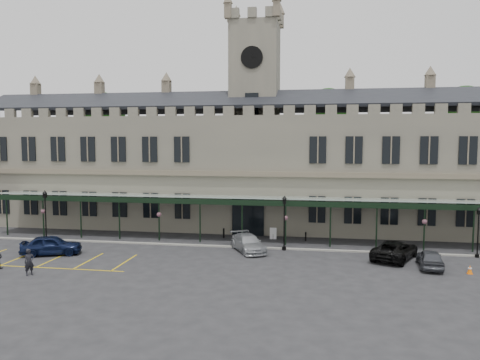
% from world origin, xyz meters
% --- Properties ---
extents(ground, '(140.00, 140.00, 0.00)m').
position_xyz_m(ground, '(0.00, 0.00, 0.00)').
color(ground, '#252527').
extents(station_building, '(60.00, 10.36, 17.30)m').
position_xyz_m(station_building, '(0.00, 15.91, 6.47)').
color(station_building, '#635F52').
rests_on(station_building, ground).
extents(clock_tower, '(5.60, 5.60, 24.80)m').
position_xyz_m(clock_tower, '(0.00, 16.00, 13.11)').
color(clock_tower, '#635F52').
rests_on(clock_tower, ground).
extents(canopy, '(50.00, 4.10, 4.30)m').
position_xyz_m(canopy, '(0.00, 7.46, 2.40)').
color(canopy, '#8C9E93').
rests_on(canopy, ground).
extents(kerb, '(60.00, 0.40, 0.12)m').
position_xyz_m(kerb, '(0.00, 5.50, 0.06)').
color(kerb, gray).
rests_on(kerb, ground).
extents(parking_markings, '(16.00, 6.00, 0.01)m').
position_xyz_m(parking_markings, '(-14.00, -1.50, 0.00)').
color(parking_markings, gold).
rests_on(parking_markings, ground).
extents(tree_behind_left, '(6.00, 6.00, 16.00)m').
position_xyz_m(tree_behind_left, '(-22.00, 25.00, 12.81)').
color(tree_behind_left, '#332314').
rests_on(tree_behind_left, ground).
extents(tree_behind_mid, '(6.00, 6.00, 16.00)m').
position_xyz_m(tree_behind_mid, '(8.00, 25.00, 12.81)').
color(tree_behind_mid, '#332314').
rests_on(tree_behind_mid, ground).
extents(tree_behind_right, '(6.00, 6.00, 16.00)m').
position_xyz_m(tree_behind_right, '(24.00, 25.00, 12.81)').
color(tree_behind_right, '#332314').
rests_on(tree_behind_right, ground).
extents(lamp_post_left, '(0.46, 0.46, 4.85)m').
position_xyz_m(lamp_post_left, '(-18.52, 5.25, 2.87)').
color(lamp_post_left, black).
rests_on(lamp_post_left, ground).
extents(lamp_post_mid, '(0.45, 0.45, 4.78)m').
position_xyz_m(lamp_post_mid, '(4.02, 5.23, 2.83)').
color(lamp_post_mid, black).
rests_on(lamp_post_mid, ground).
extents(lamp_post_right, '(0.39, 0.39, 4.17)m').
position_xyz_m(lamp_post_right, '(19.73, 5.22, 2.47)').
color(lamp_post_right, black).
rests_on(lamp_post_right, ground).
extents(traffic_cone, '(0.39, 0.39, 0.63)m').
position_xyz_m(traffic_cone, '(17.65, 0.13, 0.31)').
color(traffic_cone, '#FF6B08').
rests_on(traffic_cone, ground).
extents(sign_board, '(0.65, 0.07, 1.11)m').
position_xyz_m(sign_board, '(2.65, 9.58, 0.54)').
color(sign_board, black).
rests_on(sign_board, ground).
extents(bollard_left, '(0.17, 0.17, 0.95)m').
position_xyz_m(bollard_left, '(-2.17, 9.33, 0.47)').
color(bollard_left, black).
rests_on(bollard_left, ground).
extents(bollard_right, '(0.15, 0.15, 0.85)m').
position_xyz_m(bollard_right, '(5.78, 9.25, 0.43)').
color(bollard_right, black).
rests_on(bollard_right, ground).
extents(car_left_a, '(5.19, 3.46, 1.64)m').
position_xyz_m(car_left_a, '(-15.00, 0.35, 0.82)').
color(car_left_a, black).
rests_on(car_left_a, ground).
extents(car_taxi, '(4.12, 5.31, 1.44)m').
position_xyz_m(car_taxi, '(1.00, 4.27, 0.72)').
color(car_taxi, '#A0A3A8').
rests_on(car_taxi, ground).
extents(car_van, '(4.67, 6.07, 1.53)m').
position_xyz_m(car_van, '(13.00, 3.51, 0.77)').
color(car_van, black).
rests_on(car_van, ground).
extents(car_right_a, '(1.99, 4.23, 1.40)m').
position_xyz_m(car_right_a, '(15.20, 1.34, 0.70)').
color(car_right_a, '#3E4046').
rests_on(car_right_a, ground).
extents(person_a, '(0.79, 0.82, 1.90)m').
position_xyz_m(person_a, '(-13.20, -5.37, 0.95)').
color(person_a, black).
rests_on(person_a, ground).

